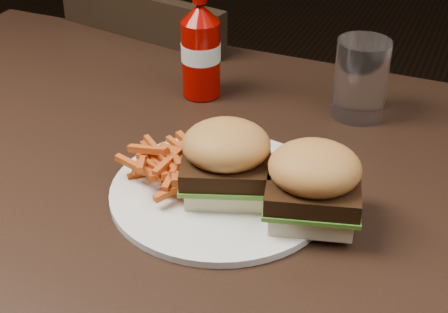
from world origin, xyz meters
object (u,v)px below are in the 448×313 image
at_px(tumbler, 361,80).
at_px(dining_table, 196,189).
at_px(ketchup_bottle, 201,59).
at_px(chair_far, 198,146).
at_px(plate, 221,192).

bearing_deg(tumbler, dining_table, -121.85).
bearing_deg(dining_table, ketchup_bottle, 112.65).
xyz_separation_m(dining_table, tumbler, (0.15, 0.24, 0.08)).
height_order(dining_table, chair_far, dining_table).
height_order(plate, ketchup_bottle, ketchup_bottle).
bearing_deg(tumbler, ketchup_bottle, -172.49).
distance_m(chair_far, ketchup_bottle, 0.53).
xyz_separation_m(ketchup_bottle, tumbler, (0.24, 0.03, -0.01)).
relative_size(dining_table, plate, 4.47).
xyz_separation_m(dining_table, plate, (0.05, -0.03, 0.03)).
height_order(dining_table, plate, plate).
bearing_deg(tumbler, chair_far, 143.28).
bearing_deg(plate, ketchup_bottle, 119.57).
distance_m(plate, ketchup_bottle, 0.28).
distance_m(chair_far, plate, 0.72).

